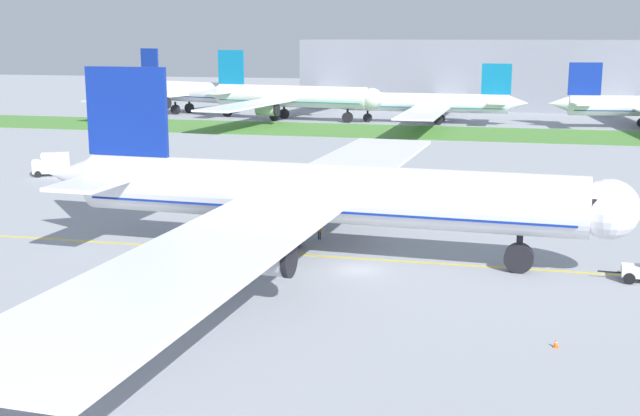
{
  "coord_description": "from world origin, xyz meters",
  "views": [
    {
      "loc": [
        12.73,
        -65.9,
        19.34
      ],
      "look_at": [
        -5.0,
        7.38,
        3.57
      ],
      "focal_mm": 46.67,
      "sensor_mm": 36.0,
      "label": 1
    }
  ],
  "objects_px": {
    "ground_crew_wingwalker_port": "(319,230)",
    "ground_crew_marshaller_front": "(236,236)",
    "parked_airliner_far_left": "(188,92)",
    "airliner_foreground": "(313,194)",
    "traffic_cone_near_nose": "(556,343)",
    "service_truck_baggage_loader": "(509,195)",
    "service_truck_catering_van": "(52,164)",
    "parked_airliner_far_right": "(430,103)",
    "parked_airliner_far_centre": "(288,97)"
  },
  "relations": [
    {
      "from": "ground_crew_wingwalker_port",
      "to": "ground_crew_marshaller_front",
      "type": "xyz_separation_m",
      "value": [
        -6.91,
        -4.38,
        0.05
      ]
    },
    {
      "from": "ground_crew_wingwalker_port",
      "to": "parked_airliner_far_left",
      "type": "xyz_separation_m",
      "value": [
        -62.15,
        117.91,
        4.42
      ]
    },
    {
      "from": "airliner_foreground",
      "to": "traffic_cone_near_nose",
      "type": "relative_size",
      "value": 148.31
    },
    {
      "from": "ground_crew_wingwalker_port",
      "to": "service_truck_baggage_loader",
      "type": "xyz_separation_m",
      "value": [
        17.4,
        19.27,
        0.56
      ]
    },
    {
      "from": "service_truck_catering_van",
      "to": "traffic_cone_near_nose",
      "type": "bearing_deg",
      "value": -37.62
    },
    {
      "from": "traffic_cone_near_nose",
      "to": "parked_airliner_far_right",
      "type": "distance_m",
      "value": 134.67
    },
    {
      "from": "ground_crew_marshaller_front",
      "to": "service_truck_baggage_loader",
      "type": "height_order",
      "value": "service_truck_baggage_loader"
    },
    {
      "from": "traffic_cone_near_nose",
      "to": "parked_airliner_far_right",
      "type": "xyz_separation_m",
      "value": [
        -22.4,
        132.73,
        4.22
      ]
    },
    {
      "from": "parked_airliner_far_left",
      "to": "parked_airliner_far_centre",
      "type": "bearing_deg",
      "value": -17.9
    },
    {
      "from": "service_truck_baggage_loader",
      "to": "parked_airliner_far_left",
      "type": "relative_size",
      "value": 0.09
    },
    {
      "from": "ground_crew_marshaller_front",
      "to": "parked_airliner_far_centre",
      "type": "relative_size",
      "value": 0.02
    },
    {
      "from": "ground_crew_wingwalker_port",
      "to": "parked_airliner_far_centre",
      "type": "bearing_deg",
      "value": 107.25
    },
    {
      "from": "service_truck_catering_van",
      "to": "parked_airliner_far_left",
      "type": "xyz_separation_m",
      "value": [
        -17.18,
        90.86,
        3.71
      ]
    },
    {
      "from": "traffic_cone_near_nose",
      "to": "parked_airliner_far_left",
      "type": "height_order",
      "value": "parked_airliner_far_left"
    },
    {
      "from": "airliner_foreground",
      "to": "service_truck_baggage_loader",
      "type": "bearing_deg",
      "value": 57.01
    },
    {
      "from": "service_truck_catering_van",
      "to": "parked_airliner_far_centre",
      "type": "bearing_deg",
      "value": 82.19
    },
    {
      "from": "ground_crew_wingwalker_port",
      "to": "service_truck_baggage_loader",
      "type": "relative_size",
      "value": 0.29
    },
    {
      "from": "ground_crew_wingwalker_port",
      "to": "airliner_foreground",
      "type": "bearing_deg",
      "value": -81.48
    },
    {
      "from": "ground_crew_marshaller_front",
      "to": "parked_airliner_far_left",
      "type": "distance_m",
      "value": 134.25
    },
    {
      "from": "airliner_foreground",
      "to": "ground_crew_marshaller_front",
      "type": "distance_m",
      "value": 9.23
    },
    {
      "from": "ground_crew_marshaller_front",
      "to": "airliner_foreground",
      "type": "bearing_deg",
      "value": -12.56
    },
    {
      "from": "airliner_foreground",
      "to": "ground_crew_wingwalker_port",
      "type": "bearing_deg",
      "value": 98.52
    },
    {
      "from": "service_truck_baggage_loader",
      "to": "parked_airliner_far_centre",
      "type": "relative_size",
      "value": 0.08
    },
    {
      "from": "service_truck_baggage_loader",
      "to": "parked_airliner_far_right",
      "type": "relative_size",
      "value": 0.08
    },
    {
      "from": "airliner_foreground",
      "to": "parked_airliner_far_right",
      "type": "xyz_separation_m",
      "value": [
        -2.16,
        114.92,
        -1.09
      ]
    },
    {
      "from": "service_truck_baggage_loader",
      "to": "parked_airliner_far_centre",
      "type": "height_order",
      "value": "parked_airliner_far_centre"
    },
    {
      "from": "ground_crew_wingwalker_port",
      "to": "parked_airliner_far_centre",
      "type": "height_order",
      "value": "parked_airliner_far_centre"
    },
    {
      "from": "ground_crew_marshaller_front",
      "to": "service_truck_baggage_loader",
      "type": "bearing_deg",
      "value": 44.2
    },
    {
      "from": "traffic_cone_near_nose",
      "to": "airliner_foreground",
      "type": "bearing_deg",
      "value": 138.66
    },
    {
      "from": "ground_crew_wingwalker_port",
      "to": "parked_airliner_far_left",
      "type": "height_order",
      "value": "parked_airliner_far_left"
    },
    {
      "from": "airliner_foreground",
      "to": "parked_airliner_far_centre",
      "type": "relative_size",
      "value": 1.22
    },
    {
      "from": "parked_airliner_far_centre",
      "to": "service_truck_catering_van",
      "type": "bearing_deg",
      "value": -97.81
    },
    {
      "from": "parked_airliner_far_right",
      "to": "parked_airliner_far_left",
      "type": "bearing_deg",
      "value": 171.5
    },
    {
      "from": "ground_crew_marshaller_front",
      "to": "parked_airliner_far_right",
      "type": "bearing_deg",
      "value": 87.13
    },
    {
      "from": "traffic_cone_near_nose",
      "to": "ground_crew_marshaller_front",
      "type": "bearing_deg",
      "value": 145.14
    },
    {
      "from": "traffic_cone_near_nose",
      "to": "service_truck_baggage_loader",
      "type": "bearing_deg",
      "value": 94.97
    },
    {
      "from": "traffic_cone_near_nose",
      "to": "parked_airliner_far_left",
      "type": "xyz_separation_m",
      "value": [
        -83.31,
        141.83,
        5.11
      ]
    },
    {
      "from": "service_truck_baggage_loader",
      "to": "parked_airliner_far_right",
      "type": "height_order",
      "value": "parked_airliner_far_right"
    },
    {
      "from": "traffic_cone_near_nose",
      "to": "service_truck_baggage_loader",
      "type": "relative_size",
      "value": 0.11
    },
    {
      "from": "traffic_cone_near_nose",
      "to": "parked_airliner_far_right",
      "type": "height_order",
      "value": "parked_airliner_far_right"
    },
    {
      "from": "service_truck_baggage_loader",
      "to": "parked_airliner_far_left",
      "type": "bearing_deg",
      "value": 128.89
    },
    {
      "from": "service_truck_catering_van",
      "to": "parked_airliner_far_right",
      "type": "height_order",
      "value": "parked_airliner_far_right"
    },
    {
      "from": "ground_crew_marshaller_front",
      "to": "parked_airliner_far_centre",
      "type": "bearing_deg",
      "value": 103.35
    },
    {
      "from": "service_truck_baggage_loader",
      "to": "parked_airliner_far_right",
      "type": "xyz_separation_m",
      "value": [
        -18.65,
        89.53,
        2.98
      ]
    },
    {
      "from": "parked_airliner_far_right",
      "to": "service_truck_catering_van",
      "type": "bearing_deg",
      "value": -118.14
    },
    {
      "from": "ground_crew_marshaller_front",
      "to": "parked_airliner_far_right",
      "type": "xyz_separation_m",
      "value": [
        5.67,
        113.18,
        3.49
      ]
    },
    {
      "from": "traffic_cone_near_nose",
      "to": "service_truck_catering_van",
      "type": "height_order",
      "value": "service_truck_catering_van"
    },
    {
      "from": "traffic_cone_near_nose",
      "to": "parked_airliner_far_centre",
      "type": "distance_m",
      "value": 143.67
    },
    {
      "from": "service_truck_baggage_loader",
      "to": "parked_airliner_far_left",
      "type": "xyz_separation_m",
      "value": [
        -79.56,
        98.64,
        3.87
      ]
    },
    {
      "from": "traffic_cone_near_nose",
      "to": "parked_airliner_far_left",
      "type": "relative_size",
      "value": 0.01
    }
  ]
}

